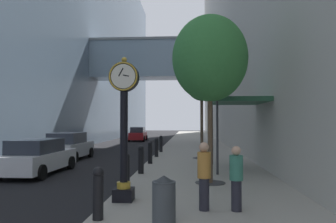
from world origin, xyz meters
TOP-DOWN VIEW (x-y plane):
  - ground_plane at (0.00, 27.00)m, footprint 110.00×110.00m
  - sidewalk_right at (2.93, 30.00)m, footprint 5.87×80.00m
  - building_block_left at (-11.96, 30.00)m, footprint 22.73×80.00m
  - street_clock at (0.51, 5.66)m, footprint 0.84×0.55m
  - bollard_nearest at (0.28, 3.87)m, footprint 0.26×0.26m
  - bollard_second at (0.28, 7.18)m, footprint 0.26×0.26m
  - bollard_third at (0.28, 10.48)m, footprint 0.26×0.26m
  - bollard_fourth at (0.28, 13.78)m, footprint 0.26×0.26m
  - bollard_fifth at (0.28, 17.08)m, footprint 0.26×0.26m
  - bollard_sixth at (0.28, 20.38)m, footprint 0.26×0.26m
  - street_tree_near at (3.12, 8.50)m, footprint 2.77×2.77m
  - street_tree_mid_near at (3.12, 16.49)m, footprint 1.96×1.96m
  - trash_bin at (1.80, 3.71)m, footprint 0.53×0.53m
  - pedestrian_walking at (2.74, 4.83)m, footprint 0.34×0.34m
  - pedestrian_by_clock at (3.54, 4.81)m, footprint 0.43×0.43m
  - storefront_awning at (4.63, 12.04)m, footprint 2.40×3.60m
  - car_red_near at (-3.84, 35.62)m, footprint 2.02×4.22m
  - car_white_mid at (-4.47, 10.85)m, footprint 2.10×4.61m
  - car_silver_far at (-5.16, 16.37)m, footprint 2.14×4.31m

SIDE VIEW (x-z plane):
  - ground_plane at x=0.00m, z-range 0.00..0.00m
  - sidewalk_right at x=2.93m, z-range 0.00..0.14m
  - trash_bin at x=1.80m, z-range 0.15..1.20m
  - bollard_nearest at x=0.28m, z-range 0.17..1.37m
  - bollard_second at x=0.28m, z-range 0.17..1.37m
  - bollard_third at x=0.28m, z-range 0.17..1.37m
  - bollard_fourth at x=0.28m, z-range 0.17..1.37m
  - bollard_fifth at x=0.28m, z-range 0.17..1.37m
  - bollard_sixth at x=0.28m, z-range 0.17..1.37m
  - car_white_mid at x=-4.47m, z-range -0.02..1.57m
  - car_silver_far at x=-5.16m, z-range -0.03..1.65m
  - car_red_near at x=-3.84m, z-range -0.03..1.66m
  - pedestrian_by_clock at x=3.54m, z-range 0.18..1.81m
  - pedestrian_walking at x=2.74m, z-range 0.19..1.91m
  - street_clock at x=0.51m, z-range 0.33..4.42m
  - storefront_awning at x=4.63m, z-range 1.63..4.93m
  - street_tree_near at x=3.12m, z-range 1.61..7.77m
  - street_tree_mid_near at x=3.12m, z-range 1.84..7.59m
  - building_block_left at x=-11.96m, z-range -0.04..26.83m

